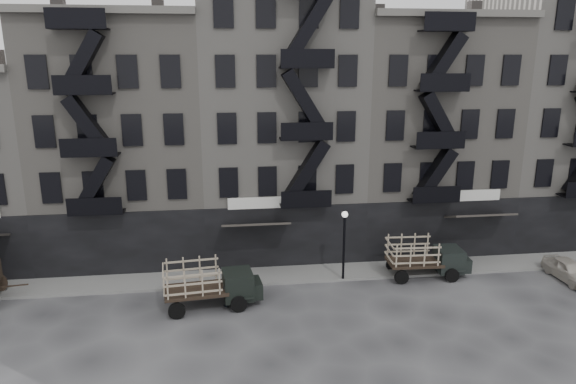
{
  "coord_description": "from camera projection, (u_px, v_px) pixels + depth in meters",
  "views": [
    {
      "loc": [
        -3.72,
        -24.63,
        12.87
      ],
      "look_at": [
        -0.09,
        4.0,
        5.16
      ],
      "focal_mm": 32.0,
      "sensor_mm": 36.0,
      "label": 1
    }
  ],
  "objects": [
    {
      "name": "ground",
      "position": [
        299.0,
        304.0,
        27.38
      ],
      "size": [
        140.0,
        140.0,
        0.0
      ],
      "primitive_type": "plane",
      "color": "#38383A",
      "rests_on": "ground"
    },
    {
      "name": "sidewalk",
      "position": [
        290.0,
        274.0,
        30.95
      ],
      "size": [
        55.0,
        2.5,
        0.15
      ],
      "primitive_type": "cube",
      "color": "slate",
      "rests_on": "ground"
    },
    {
      "name": "building_midwest",
      "position": [
        127.0,
        140.0,
        33.64
      ],
      "size": [
        10.0,
        11.35,
        16.2
      ],
      "color": "gray",
      "rests_on": "ground"
    },
    {
      "name": "building_center",
      "position": [
        278.0,
        122.0,
        34.6
      ],
      "size": [
        10.0,
        11.35,
        18.2
      ],
      "color": "gray",
      "rests_on": "ground"
    },
    {
      "name": "building_mideast",
      "position": [
        420.0,
        134.0,
        36.07
      ],
      "size": [
        10.0,
        11.35,
        16.2
      ],
      "color": "gray",
      "rests_on": "ground"
    },
    {
      "name": "building_east",
      "position": [
        554.0,
        111.0,
        36.9
      ],
      "size": [
        10.0,
        11.35,
        19.2
      ],
      "color": "gray",
      "rests_on": "ground"
    },
    {
      "name": "lamp_post",
      "position": [
        344.0,
        236.0,
        29.52
      ],
      "size": [
        0.36,
        0.36,
        4.28
      ],
      "color": "black",
      "rests_on": "ground"
    },
    {
      "name": "stake_truck_west",
      "position": [
        210.0,
        281.0,
        26.79
      ],
      "size": [
        5.19,
        2.52,
        2.52
      ],
      "rotation": [
        0.0,
        0.0,
        0.11
      ],
      "color": "black",
      "rests_on": "ground"
    },
    {
      "name": "stake_truck_east",
      "position": [
        426.0,
        255.0,
        30.48
      ],
      "size": [
        4.92,
        2.2,
        2.43
      ],
      "rotation": [
        0.0,
        0.0,
        -0.04
      ],
      "color": "black",
      "rests_on": "ground"
    },
    {
      "name": "car_east",
      "position": [
        569.0,
        270.0,
        30.19
      ],
      "size": [
        1.57,
        3.7,
        1.25
      ],
      "primitive_type": "imported",
      "rotation": [
        0.0,
        0.0,
        0.03
      ],
      "color": "#B9B2A6",
      "rests_on": "ground"
    },
    {
      "name": "pedestrian_mid",
      "position": [
        228.0,
        290.0,
        26.98
      ],
      "size": [
        0.91,
        0.73,
        1.78
      ],
      "primitive_type": "imported",
      "rotation": [
        0.0,
        0.0,
        3.07
      ],
      "color": "black",
      "rests_on": "ground"
    }
  ]
}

